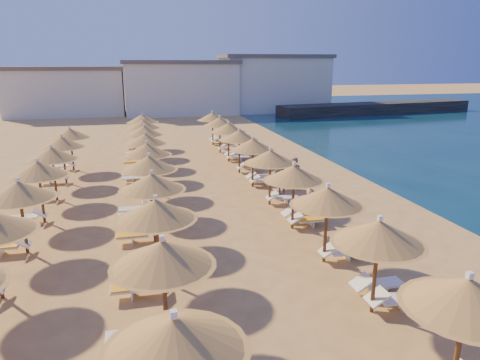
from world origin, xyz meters
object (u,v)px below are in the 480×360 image
object	(u,v)px
parasol_row_east	(270,158)
beachgoer_b	(295,173)
jetty	(377,108)
beachgoer_c	(281,179)
parasol_row_west	(149,164)
beachgoer_a	(309,200)

from	to	relation	value
parasol_row_east	beachgoer_b	bearing A→B (deg)	45.53
jetty	beachgoer_c	size ratio (longest dim) A/B	16.43
parasol_row_east	beachgoer_b	distance (m)	3.49
parasol_row_west	beachgoer_b	size ratio (longest dim) A/B	19.28
jetty	parasol_row_east	world-z (taller)	parasol_row_east
beachgoer_c	beachgoer_b	bearing A→B (deg)	81.14
parasol_row_west	beachgoer_b	xyz separation A→B (m)	(8.14, 2.24, -1.52)
beachgoer_b	parasol_row_west	bearing A→B (deg)	-121.84
parasol_row_west	beachgoer_c	xyz separation A→B (m)	(7.07, 1.48, -1.55)
jetty	beachgoer_b	distance (m)	40.98
parasol_row_west	beachgoer_c	distance (m)	7.38
beachgoer_a	beachgoer_c	xyz separation A→B (m)	(-0.05, 3.88, 0.03)
beachgoer_b	beachgoer_c	distance (m)	1.32
beachgoer_b	beachgoer_c	size ratio (longest dim) A/B	1.03
parasol_row_west	beachgoer_b	distance (m)	8.58
beachgoer_b	parasol_row_east	bearing A→B (deg)	-91.68
parasol_row_east	beachgoer_c	bearing A→B (deg)	52.78
jetty	beachgoer_c	bearing A→B (deg)	-135.07
parasol_row_west	parasol_row_east	bearing A→B (deg)	0.00
beachgoer_a	jetty	bearing A→B (deg)	125.89
parasol_row_east	beachgoer_a	size ratio (longest dim) A/B	20.43
parasol_row_east	beachgoer_b	size ratio (longest dim) A/B	19.28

